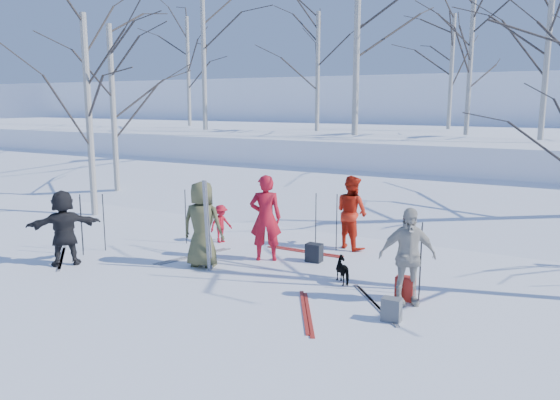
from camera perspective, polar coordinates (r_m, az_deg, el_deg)
The scene contains 38 objects.
ground at distance 11.07m, azimuth -3.85°, elevation -7.85°, with size 120.00×120.00×0.00m, color white.
snow_ramp at distance 17.13m, azimuth 9.07°, elevation -0.93°, with size 70.00×9.50×1.40m, color white.
snow_plateau at distance 26.54m, azimuth 16.72°, elevation 4.56°, with size 70.00×18.00×2.20m, color white.
far_hill at distance 47.16m, azimuth 22.54°, elevation 7.74°, with size 90.00×30.00×6.00m, color white.
skier_olive_center at distance 11.50m, azimuth -8.12°, elevation -2.54°, with size 0.89×0.58×1.82m, color #4B4C2E.
skier_red_north at distance 11.85m, azimuth -1.52°, elevation -1.88°, with size 0.69×0.45×1.89m, color #B41022.
skier_redor_behind at distance 12.94m, azimuth 7.49°, elevation -1.27°, with size 0.85×0.66×1.74m, color red.
skier_red_seated at distance 13.52m, azimuth -6.19°, elevation -2.48°, with size 0.61×0.35×0.94m, color #B41022.
skier_cream_east at distance 9.57m, azimuth 13.16°, elevation -5.74°, with size 0.99×0.41×1.69m, color beige.
skier_grey_west at distance 12.39m, azimuth -21.65°, elevation -2.70°, with size 1.51×0.48×1.63m, color black.
dog at distance 10.61m, azimuth 6.75°, elevation -7.29°, with size 0.27×0.59×0.50m, color black.
upright_ski_left at distance 11.14m, azimuth -7.68°, elevation -2.73°, with size 0.07×0.02×1.90m, color silver.
upright_ski_right at distance 11.17m, azimuth -7.54°, elevation -2.68°, with size 0.07×0.02×1.90m, color silver.
ski_pair_a at distance 13.09m, azimuth -21.83°, elevation -5.67°, with size 1.53×1.43×0.02m, color silver, non-canonical shape.
ski_pair_b at distance 9.68m, azimuth 9.85°, elevation -10.63°, with size 1.37×1.59×0.02m, color silver, non-canonical shape.
ski_pair_c at distance 12.72m, azimuth 2.58°, elevation -5.38°, with size 1.90×0.21×0.02m, color #A01F16, non-canonical shape.
ski_pair_d at distance 12.48m, azimuth -9.02°, elevation -5.80°, with size 0.80×1.86×0.02m, color silver, non-canonical shape.
ski_pair_e at distance 9.19m, azimuth 2.79°, elevation -11.64°, with size 1.13×1.74×0.02m, color #A01F16, non-canonical shape.
ski_pole_a at distance 9.78m, azimuth 14.45°, elevation -6.50°, with size 0.02×0.02×1.34m, color black.
ski_pole_b at distance 13.48m, azimuth -9.83°, elevation -1.73°, with size 0.02×0.02×1.34m, color black.
ski_pole_c at distance 13.45m, azimuth -20.03°, elevation -2.24°, with size 0.02×0.02×1.34m, color black.
ski_pole_d at distance 13.31m, azimuth -17.92°, elevation -2.24°, with size 0.02×0.02×1.34m, color black.
ski_pole_e at distance 12.71m, azimuth 5.94°, elevation -2.36°, with size 0.02×0.02×1.34m, color black.
ski_pole_f at distance 12.80m, azimuth 3.76°, elevation -2.24°, with size 0.02×0.02×1.34m, color black.
ski_pole_g at distance 10.09m, azimuth 14.50°, elevation -5.98°, with size 0.02×0.02×1.34m, color black.
ski_pole_h at distance 13.06m, azimuth -20.03°, elevation -2.60°, with size 0.02×0.02×1.34m, color black.
backpack_red at distance 9.92m, azimuth 12.95°, elevation -8.98°, with size 0.32×0.22×0.42m, color #B2241B.
backpack_grey at distance 8.97m, azimuth 11.58°, elevation -11.17°, with size 0.30×0.20×0.38m, color #53575B.
backpack_dark at distance 11.92m, azimuth 3.59°, elevation -5.51°, with size 0.34×0.24×0.40m, color black.
birch_plateau_b at distance 28.85m, azimuth -9.57°, elevation 13.05°, with size 4.40×4.40×5.42m, color silver, non-canonical shape.
birch_plateau_c at distance 23.36m, azimuth 3.95°, elevation 13.17°, with size 4.01×4.01×4.87m, color silver, non-canonical shape.
birch_plateau_e at distance 19.81m, azimuth 26.18°, elevation 13.88°, with size 4.58×4.58×5.68m, color silver, non-canonical shape.
birch_plateau_f at distance 20.76m, azimuth 8.07°, elevation 17.82°, with size 6.21×6.21×8.01m, color silver, non-canonical shape.
birch_plateau_g at distance 26.09m, azimuth 17.46°, elevation 12.62°, with size 4.13×4.13×5.04m, color silver, non-canonical shape.
birch_plateau_h at distance 24.76m, azimuth -8.00°, elevation 15.31°, with size 5.44×5.44×6.92m, color silver, non-canonical shape.
birch_plateau_i at distance 21.67m, azimuth 19.23°, elevation 12.90°, with size 4.02×4.02×4.89m, color silver, non-canonical shape.
birch_edge_a at distance 17.38m, azimuth -19.34°, elevation 8.19°, with size 4.78×4.78×5.96m, color silver, non-canonical shape.
birch_edge_d at distance 20.11m, azimuth -17.02°, elevation 8.63°, with size 4.83×4.83×6.04m, color silver, non-canonical shape.
Camera 1 is at (5.79, -8.78, 3.44)m, focal length 35.00 mm.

